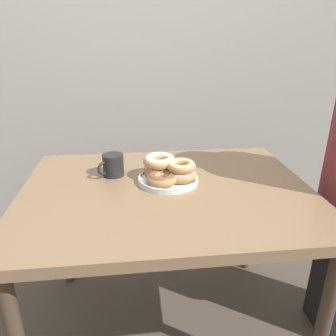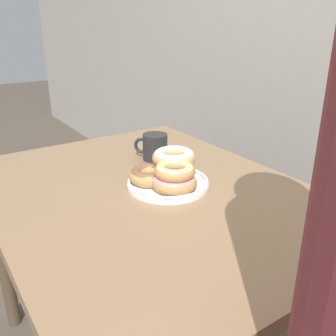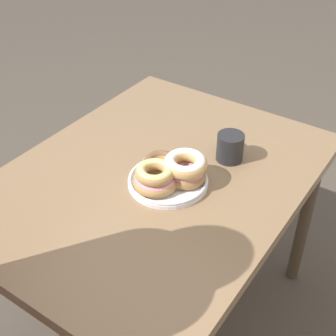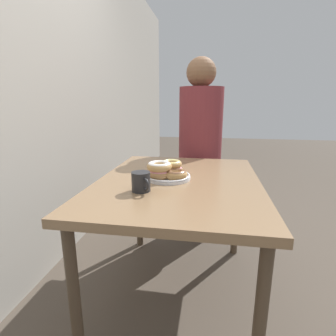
{
  "view_description": "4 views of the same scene",
  "coord_description": "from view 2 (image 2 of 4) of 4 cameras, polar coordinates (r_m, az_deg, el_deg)",
  "views": [
    {
      "loc": [
        -0.13,
        -0.94,
        1.28
      ],
      "look_at": [
        0.01,
        0.27,
        0.78
      ],
      "focal_mm": 35.0,
      "sensor_mm": 36.0,
      "label": 1
    },
    {
      "loc": [
        0.87,
        -0.31,
        1.2
      ],
      "look_at": [
        0.01,
        0.27,
        0.78
      ],
      "focal_mm": 40.0,
      "sensor_mm": 36.0,
      "label": 2
    },
    {
      "loc": [
        0.94,
        0.9,
        1.62
      ],
      "look_at": [
        0.01,
        0.27,
        0.78
      ],
      "focal_mm": 50.0,
      "sensor_mm": 36.0,
      "label": 3
    },
    {
      "loc": [
        -1.35,
        0.04,
        1.14
      ],
      "look_at": [
        0.01,
        0.27,
        0.78
      ],
      "focal_mm": 28.0,
      "sensor_mm": 36.0,
      "label": 4
    }
  ],
  "objects": [
    {
      "name": "donut_plate",
      "position": [
        1.12,
        0.15,
        -0.73
      ],
      "size": [
        0.26,
        0.26,
        0.1
      ],
      "color": "white",
      "rests_on": "dining_table"
    },
    {
      "name": "coffee_mug",
      "position": [
        1.34,
        -2.09,
        3.29
      ],
      "size": [
        0.11,
        0.1,
        0.09
      ],
      "color": "#232326",
      "rests_on": "dining_table"
    },
    {
      "name": "dining_table",
      "position": [
        1.15,
        -2.86,
        -6.63
      ],
      "size": [
        1.13,
        0.86,
        0.72
      ],
      "color": "#846647",
      "rests_on": "ground_plane"
    }
  ]
}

